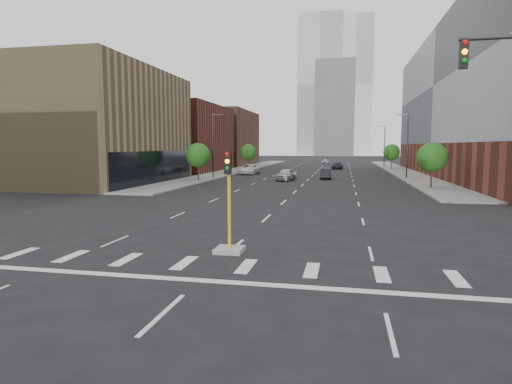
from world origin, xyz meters
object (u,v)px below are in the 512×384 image
(median_traffic_signal, at_px, (229,230))
(car_far_left, at_px, (249,169))
(car_mid_right, at_px, (326,174))
(car_deep_right, at_px, (337,166))
(car_near_left, at_px, (286,175))
(car_distant, at_px, (325,161))

(median_traffic_signal, xyz_separation_m, car_far_left, (-10.50, 51.12, -0.14))
(car_mid_right, xyz_separation_m, car_deep_right, (1.20, 26.85, -0.04))
(car_near_left, bearing_deg, median_traffic_signal, -76.79)
(median_traffic_signal, bearing_deg, car_deep_right, 87.11)
(median_traffic_signal, distance_m, car_distant, 94.39)
(median_traffic_signal, height_order, car_deep_right, median_traffic_signal)
(car_mid_right, bearing_deg, median_traffic_signal, -95.02)
(median_traffic_signal, distance_m, car_far_left, 52.19)
(car_near_left, bearing_deg, car_deep_right, 87.60)
(car_near_left, height_order, car_mid_right, car_near_left)
(median_traffic_signal, xyz_separation_m, car_deep_right, (3.53, 69.92, -0.30))
(car_mid_right, height_order, car_far_left, car_far_left)
(car_far_left, xyz_separation_m, car_distant, (10.61, 43.27, -0.16))
(car_far_left, height_order, car_deep_right, car_far_left)
(car_deep_right, bearing_deg, median_traffic_signal, -85.81)
(car_deep_right, bearing_deg, car_mid_right, -85.48)
(car_mid_right, bearing_deg, car_distant, 90.56)
(median_traffic_signal, relative_size, car_near_left, 0.93)
(median_traffic_signal, bearing_deg, car_distant, 89.93)
(median_traffic_signal, bearing_deg, car_mid_right, 86.90)
(car_mid_right, relative_size, car_deep_right, 0.93)
(median_traffic_signal, distance_m, car_deep_right, 70.01)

